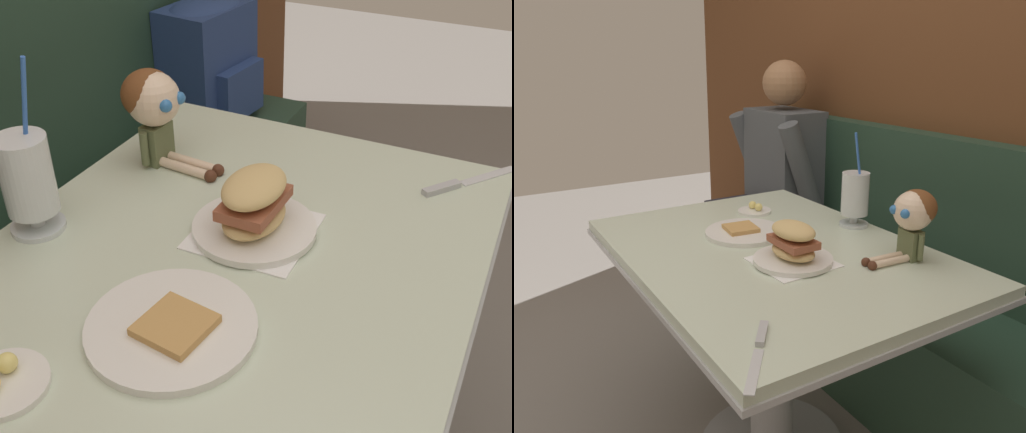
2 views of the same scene
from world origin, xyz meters
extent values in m
cube|color=brown|center=(0.00, 1.05, 1.20)|extent=(4.40, 0.08, 2.40)
cube|color=#233D2D|center=(0.00, 0.77, 0.23)|extent=(2.60, 0.48, 0.45)
cube|color=#233D2D|center=(0.00, 0.96, 0.73)|extent=(2.60, 0.10, 0.55)
cube|color=beige|center=(0.00, 0.18, 0.72)|extent=(1.10, 0.80, 0.03)
cube|color=#B7BABF|center=(0.00, 0.18, 0.70)|extent=(1.11, 0.81, 0.02)
cylinder|color=#A5A8AD|center=(0.00, 0.18, 0.37)|extent=(0.14, 0.14, 0.65)
cylinder|color=white|center=(-0.15, 0.17, 0.75)|extent=(0.25, 0.25, 0.01)
cube|color=tan|center=(-0.15, 0.16, 0.76)|extent=(0.11, 0.11, 0.01)
cylinder|color=silver|center=(-0.03, 0.52, 0.74)|extent=(0.10, 0.10, 0.01)
cylinder|color=silver|center=(-0.03, 0.52, 0.77)|extent=(0.03, 0.03, 0.03)
cylinder|color=silver|center=(-0.03, 0.52, 0.85)|extent=(0.09, 0.09, 0.14)
cylinder|color=brown|center=(-0.03, 0.52, 0.84)|extent=(0.08, 0.08, 0.13)
cylinder|color=blue|center=(-0.01, 0.52, 0.95)|extent=(0.01, 0.05, 0.22)
cube|color=white|center=(0.12, 0.17, 0.74)|extent=(0.21, 0.21, 0.00)
cylinder|color=white|center=(0.12, 0.17, 0.75)|extent=(0.22, 0.22, 0.01)
ellipsoid|color=tan|center=(0.12, 0.17, 0.77)|extent=(0.15, 0.10, 0.04)
cube|color=#995138|center=(0.12, 0.17, 0.80)|extent=(0.14, 0.09, 0.02)
ellipsoid|color=tan|center=(0.12, 0.17, 0.83)|extent=(0.15, 0.10, 0.04)
cylinder|color=white|center=(-0.33, 0.31, 0.74)|extent=(0.12, 0.12, 0.01)
sphere|color=#F4E07A|center=(-0.35, 0.31, 0.76)|extent=(0.03, 0.03, 0.03)
sphere|color=#F4E07A|center=(-0.31, 0.32, 0.76)|extent=(0.03, 0.03, 0.03)
cube|color=silver|center=(0.50, -0.17, 0.74)|extent=(0.12, 0.10, 0.00)
cube|color=#B2B5BA|center=(0.41, -0.10, 0.75)|extent=(0.08, 0.07, 0.01)
cube|color=#5B6642|center=(0.27, 0.47, 0.78)|extent=(0.07, 0.04, 0.08)
sphere|color=beige|center=(0.27, 0.47, 0.88)|extent=(0.11, 0.11, 0.11)
ellipsoid|color=brown|center=(0.27, 0.48, 0.89)|extent=(0.12, 0.11, 0.10)
sphere|color=#2D6BB2|center=(0.24, 0.42, 0.88)|extent=(0.03, 0.03, 0.03)
sphere|color=#2D6BB2|center=(0.29, 0.42, 0.88)|extent=(0.03, 0.03, 0.03)
cylinder|color=beige|center=(0.25, 0.39, 0.75)|extent=(0.03, 0.12, 0.02)
cylinder|color=beige|center=(0.28, 0.38, 0.75)|extent=(0.03, 0.12, 0.02)
sphere|color=#4C2819|center=(0.25, 0.33, 0.75)|extent=(0.03, 0.03, 0.03)
sphere|color=#4C2819|center=(0.27, 0.32, 0.75)|extent=(0.03, 0.03, 0.03)
cylinder|color=#5B6642|center=(0.23, 0.47, 0.79)|extent=(0.02, 0.02, 0.07)
cylinder|color=#5B6642|center=(0.31, 0.46, 0.79)|extent=(0.02, 0.02, 0.07)
cube|color=#4C5156|center=(-0.88, 0.80, 0.74)|extent=(0.38, 0.24, 0.58)
sphere|color=#9E704C|center=(-0.88, 0.80, 1.16)|extent=(0.21, 0.21, 0.21)
cube|color=#23232D|center=(-0.88, 0.62, 0.52)|extent=(0.34, 0.36, 0.14)
cylinder|color=#4C5156|center=(-1.11, 0.75, 0.77)|extent=(0.09, 0.25, 0.48)
cylinder|color=#4C5156|center=(-0.65, 0.75, 0.77)|extent=(0.09, 0.25, 0.48)
camera|label=1|loc=(-0.69, -0.23, 1.39)|focal=44.10mm
camera|label=2|loc=(1.20, -0.57, 1.29)|focal=35.88mm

